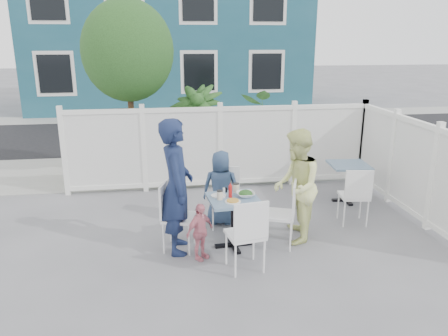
{
  "coord_description": "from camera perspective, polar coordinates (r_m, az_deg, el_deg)",
  "views": [
    {
      "loc": [
        -1.02,
        -5.7,
        2.85
      ],
      "look_at": [
        -0.14,
        0.26,
        1.04
      ],
      "focal_mm": 35.0,
      "sensor_mm": 36.0,
      "label": 1
    }
  ],
  "objects": [
    {
      "name": "spare_table",
      "position": [
        8.09,
        15.95,
        -0.56
      ],
      "size": [
        0.71,
        0.71,
        0.7
      ],
      "rotation": [
        0.0,
        0.0,
        -0.08
      ],
      "color": "slate",
      "rests_on": "ground"
    },
    {
      "name": "woman",
      "position": [
        6.27,
        9.4,
        -2.39
      ],
      "size": [
        0.81,
        0.93,
        1.64
      ],
      "primitive_type": "imported",
      "rotation": [
        0.0,
        0.0,
        -1.84
      ],
      "color": "#D7E544",
      "rests_on": "ground"
    },
    {
      "name": "man",
      "position": [
        5.89,
        -6.22,
        -2.44
      ],
      "size": [
        0.46,
        0.69,
        1.86
      ],
      "primitive_type": "imported",
      "rotation": [
        0.0,
        0.0,
        1.54
      ],
      "color": "#162143",
      "rests_on": "ground"
    },
    {
      "name": "coffee_cup_b",
      "position": [
        6.23,
        1.6,
        -2.64
      ],
      "size": [
        0.08,
        0.08,
        0.12
      ],
      "primitive_type": "cylinder",
      "color": "beige",
      "rests_on": "main_table"
    },
    {
      "name": "salt_shaker",
      "position": [
        6.22,
        -0.01,
        -2.94
      ],
      "size": [
        0.03,
        0.03,
        0.07
      ],
      "primitive_type": "cylinder",
      "color": "white",
      "rests_on": "main_table"
    },
    {
      "name": "ground",
      "position": [
        6.45,
        1.61,
        -9.52
      ],
      "size": [
        80.0,
        80.0,
        0.0
      ],
      "primitive_type": "plane",
      "color": "slate"
    },
    {
      "name": "toddler",
      "position": [
        5.82,
        -3.16,
        -8.31
      ],
      "size": [
        0.48,
        0.44,
        0.78
      ],
      "primitive_type": "imported",
      "rotation": [
        0.0,
        0.0,
        0.68
      ],
      "color": "pink",
      "rests_on": "ground"
    },
    {
      "name": "utility_cabinet",
      "position": [
        10.0,
        -14.04,
        3.37
      ],
      "size": [
        0.75,
        0.59,
        1.26
      ],
      "primitive_type": "cube",
      "rotation": [
        0.0,
        0.0,
        0.16
      ],
      "color": "gold",
      "rests_on": "ground"
    },
    {
      "name": "near_sidewalk",
      "position": [
        9.97,
        -2.17,
        0.09
      ],
      "size": [
        24.0,
        2.6,
        0.01
      ],
      "primitive_type": "cube",
      "color": "gray",
      "rests_on": "ground"
    },
    {
      "name": "far_sidewalk",
      "position": [
        16.58,
        -4.78,
        6.73
      ],
      "size": [
        24.0,
        1.6,
        0.01
      ],
      "primitive_type": "cube",
      "color": "gray",
      "rests_on": "ground"
    },
    {
      "name": "potted_shrub_a",
      "position": [
        9.03,
        -3.68,
        4.59
      ],
      "size": [
        1.48,
        1.48,
        1.93
      ],
      "primitive_type": "imported",
      "rotation": [
        0.0,
        0.0,
        5.74
      ],
      "color": "#1D3C18",
      "rests_on": "ground"
    },
    {
      "name": "chair_back",
      "position": [
        6.79,
        0.25,
        -3.19
      ],
      "size": [
        0.5,
        0.49,
        0.93
      ],
      "rotation": [
        0.0,
        0.0,
        2.92
      ],
      "color": "white",
      "rests_on": "ground"
    },
    {
      "name": "plate_side",
      "position": [
        6.1,
        -0.72,
        -3.62
      ],
      "size": [
        0.21,
        0.21,
        0.01
      ],
      "primitive_type": "cylinder",
      "color": "white",
      "rests_on": "main_table"
    },
    {
      "name": "plate_main",
      "position": [
        5.88,
        1.16,
        -4.41
      ],
      "size": [
        0.22,
        0.22,
        0.01
      ],
      "primitive_type": "cylinder",
      "color": "white",
      "rests_on": "main_table"
    },
    {
      "name": "ketchup_bottle",
      "position": [
        6.03,
        0.84,
        -3.09
      ],
      "size": [
        0.05,
        0.05,
        0.17
      ],
      "primitive_type": "cylinder",
      "color": "red",
      "rests_on": "main_table"
    },
    {
      "name": "salad_bowl",
      "position": [
        6.08,
        2.84,
        -3.47
      ],
      "size": [
        0.25,
        0.25,
        0.06
      ],
      "primitive_type": "imported",
      "color": "white",
      "rests_on": "main_table"
    },
    {
      "name": "tree",
      "position": [
        9.02,
        -12.48,
        14.67
      ],
      "size": [
        1.8,
        1.62,
        3.59
      ],
      "color": "#382316",
      "rests_on": "ground"
    },
    {
      "name": "main_table",
      "position": [
        6.08,
        1.27,
        -5.4
      ],
      "size": [
        0.74,
        0.74,
        0.72
      ],
      "rotation": [
        0.0,
        0.0,
        0.09
      ],
      "color": "slate",
      "rests_on": "ground"
    },
    {
      "name": "pepper_shaker",
      "position": [
        6.24,
        0.3,
        -2.89
      ],
      "size": [
        0.03,
        0.03,
        0.07
      ],
      "primitive_type": "cylinder",
      "color": "black",
      "rests_on": "main_table"
    },
    {
      "name": "chair_spare",
      "position": [
        7.08,
        16.83,
        -3.06
      ],
      "size": [
        0.47,
        0.46,
        0.93
      ],
      "rotation": [
        0.0,
        0.0,
        -0.13
      ],
      "color": "white",
      "rests_on": "ground"
    },
    {
      "name": "building",
      "position": [
        19.7,
        -7.2,
        16.99
      ],
      "size": [
        11.0,
        6.0,
        6.0
      ],
      "color": "#1B4F60",
      "rests_on": "ground"
    },
    {
      "name": "chair_near",
      "position": [
        5.44,
        3.11,
        -8.16
      ],
      "size": [
        0.51,
        0.49,
        0.97
      ],
      "rotation": [
        0.0,
        0.0,
        0.17
      ],
      "color": "white",
      "rests_on": "ground"
    },
    {
      "name": "potted_shrub_b",
      "position": [
        9.26,
        7.38,
        4.21
      ],
      "size": [
        2.04,
        1.96,
        1.74
      ],
      "primitive_type": "imported",
      "rotation": [
        0.0,
        0.0,
        3.67
      ],
      "color": "#1D3C18",
      "rests_on": "ground"
    },
    {
      "name": "street",
      "position": [
        13.54,
        -3.9,
        4.5
      ],
      "size": [
        24.0,
        5.0,
        0.01
      ],
      "primitive_type": "cube",
      "color": "black",
      "rests_on": "ground"
    },
    {
      "name": "coffee_cup_a",
      "position": [
        5.95,
        -0.56,
        -3.6
      ],
      "size": [
        0.08,
        0.08,
        0.12
      ],
      "primitive_type": "cylinder",
      "color": "beige",
      "rests_on": "main_table"
    },
    {
      "name": "chair_right",
      "position": [
        6.17,
        8.05,
        -5.37
      ],
      "size": [
        0.54,
        0.55,
        0.94
      ],
      "rotation": [
        0.0,
        0.0,
        1.22
      ],
      "color": "white",
      "rests_on": "ground"
    },
    {
      "name": "fence_right",
      "position": [
        7.75,
        23.23,
        -0.15
      ],
      "size": [
        0.08,
        3.66,
        1.6
      ],
      "rotation": [
        0.0,
        0.0,
        1.57
      ],
      "color": "white",
      "rests_on": "ground"
    },
    {
      "name": "chair_left",
      "position": [
        6.07,
        -6.69,
        -5.6
      ],
      "size": [
        0.53,
        0.54,
        0.96
      ],
      "rotation": [
        0.0,
        0.0,
        -1.86
      ],
      "color": "white",
      "rests_on": "ground"
    },
    {
      "name": "boy",
      "position": [
        6.83,
        -0.4,
        -2.6
      ],
      "size": [
        0.64,
        0.49,
        1.19
      ],
      "primitive_type": "imported",
      "rotation": [
        0.0,
        0.0,
        2.93
      ],
      "color": "navy",
      "rests_on": "ground"
    },
    {
      "name": "fence_back",
      "position": [
        8.43,
        -0.5,
        2.51
      ],
      "size": [
        5.86,
        0.08,
        1.6
      ],
      "color": "white",
      "rests_on": "ground"
    }
  ]
}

